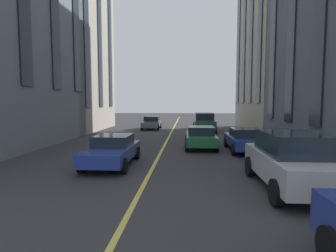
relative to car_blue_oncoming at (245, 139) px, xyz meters
name	(u,v)px	position (x,y,z in m)	size (l,w,h in m)	color
lane_centre_line	(162,149)	(0.23, 4.90, -0.70)	(80.00, 0.16, 0.01)	#D8C64C
car_blue_oncoming	(245,139)	(0.00, 0.00, 0.00)	(4.40, 1.95, 1.37)	navy
car_silver_trailing	(291,160)	(-7.06, 0.00, 0.27)	(4.70, 2.14, 1.88)	#B7BABF
car_green_parked_a	(204,122)	(10.76, 1.67, 0.27)	(4.70, 2.14, 1.88)	#1E6038
car_blue_near	(113,150)	(-4.05, 6.79, 0.00)	(4.40, 1.95, 1.37)	navy
car_grey_far	(152,123)	(13.01, 7.22, 0.00)	(3.90, 1.89, 1.40)	slate
car_green_parked_b	(201,137)	(1.10, 2.52, 0.00)	(4.40, 1.95, 1.37)	#1E6038
building_left_near	(50,47)	(11.66, 17.62, 8.00)	(11.13, 10.57, 17.40)	#A89E8E
building_right_near	(319,27)	(11.71, -9.31, 9.45)	(12.31, 13.56, 20.30)	#A89E8E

